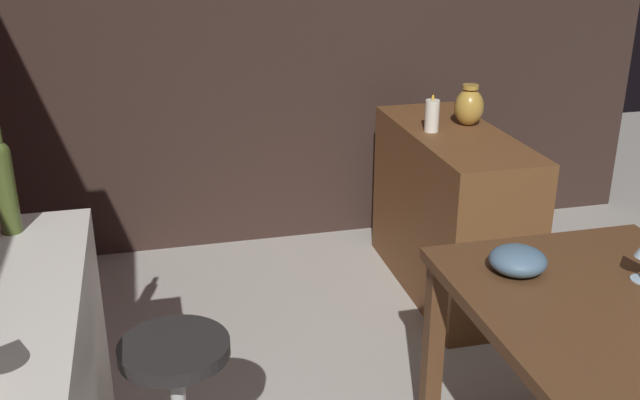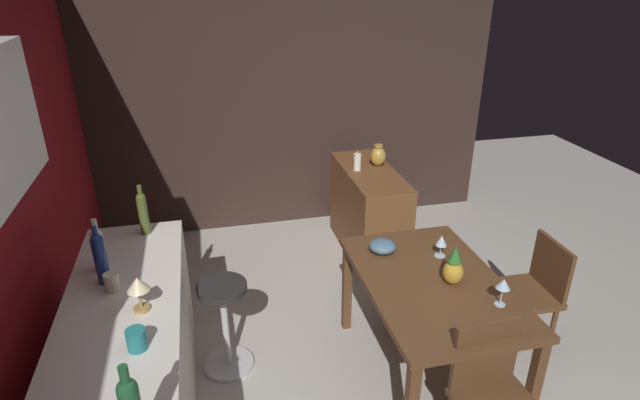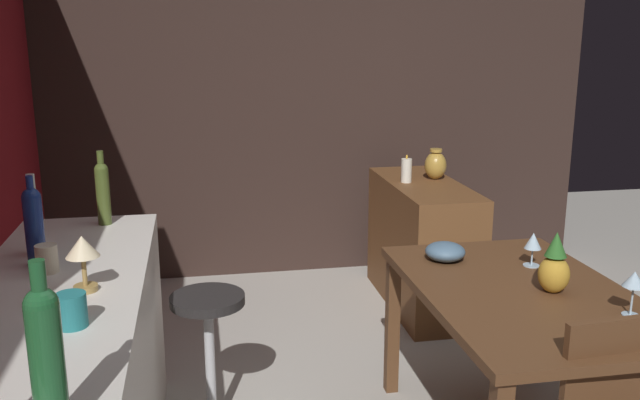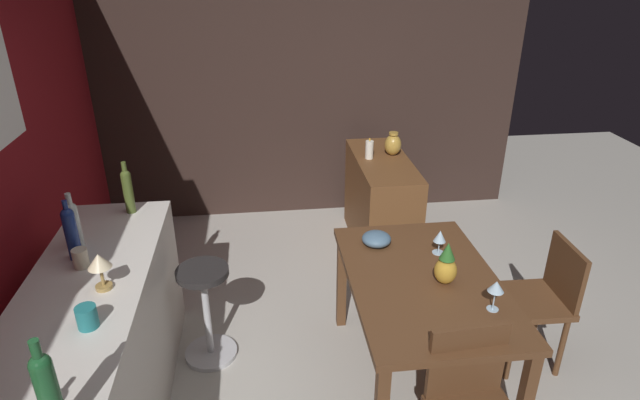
% 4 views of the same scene
% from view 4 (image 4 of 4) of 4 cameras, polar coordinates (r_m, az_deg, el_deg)
% --- Properties ---
extents(ground_plane, '(9.00, 9.00, 0.00)m').
position_cam_4_polar(ground_plane, '(3.37, 5.70, -19.97)').
color(ground_plane, '#B7B2A8').
extents(wall_side_right, '(0.10, 4.40, 2.60)m').
position_cam_4_polar(wall_side_right, '(4.98, -3.46, 12.67)').
color(wall_side_right, '#33231E').
rests_on(wall_side_right, ground_plane).
extents(dining_table, '(1.28, 0.83, 0.74)m').
position_cam_4_polar(dining_table, '(3.07, 11.03, -9.76)').
color(dining_table, '#56351E').
rests_on(dining_table, ground_plane).
extents(kitchen_counter, '(2.10, 0.60, 0.90)m').
position_cam_4_polar(kitchen_counter, '(3.05, -23.31, -16.60)').
color(kitchen_counter, silver).
rests_on(kitchen_counter, ground_plane).
extents(sideboard_cabinet, '(1.10, 0.44, 0.82)m').
position_cam_4_polar(sideboard_cabinet, '(4.59, 6.57, -0.41)').
color(sideboard_cabinet, brown).
rests_on(sideboard_cabinet, ground_plane).
extents(chair_by_doorway, '(0.41, 0.41, 0.83)m').
position_cam_4_polar(chair_by_doorway, '(3.54, 22.81, -9.67)').
color(chair_by_doorway, '#56351E').
rests_on(chair_by_doorway, ground_plane).
extents(bar_stool, '(0.34, 0.34, 0.66)m').
position_cam_4_polar(bar_stool, '(3.44, -12.17, -11.65)').
color(bar_stool, '#262323').
rests_on(bar_stool, ground_plane).
extents(wine_glass_left, '(0.08, 0.08, 0.17)m').
position_cam_4_polar(wine_glass_left, '(2.80, 18.52, -8.95)').
color(wine_glass_left, silver).
rests_on(wine_glass_left, dining_table).
extents(wine_glass_right, '(0.07, 0.07, 0.15)m').
position_cam_4_polar(wine_glass_right, '(3.22, 12.84, -3.92)').
color(wine_glass_right, silver).
rests_on(wine_glass_right, dining_table).
extents(pineapple_centerpiece, '(0.12, 0.12, 0.25)m').
position_cam_4_polar(pineapple_centerpiece, '(2.95, 13.48, -6.95)').
color(pineapple_centerpiece, gold).
rests_on(pineapple_centerpiece, dining_table).
extents(fruit_bowl, '(0.18, 0.18, 0.08)m').
position_cam_4_polar(fruit_bowl, '(3.28, 6.13, -4.20)').
color(fruit_bowl, slate).
rests_on(fruit_bowl, dining_table).
extents(wine_bottle_clear, '(0.07, 0.07, 0.32)m').
position_cam_4_polar(wine_bottle_clear, '(3.18, -25.10, -2.18)').
color(wine_bottle_clear, silver).
rests_on(wine_bottle_clear, kitchen_counter).
extents(wine_bottle_green, '(0.07, 0.07, 0.39)m').
position_cam_4_polar(wine_bottle_green, '(2.04, -27.37, -17.87)').
color(wine_bottle_green, '#1E592D').
rests_on(wine_bottle_green, kitchen_counter).
extents(wine_bottle_cobalt, '(0.07, 0.07, 0.34)m').
position_cam_4_polar(wine_bottle_cobalt, '(3.05, -25.34, -3.09)').
color(wine_bottle_cobalt, navy).
rests_on(wine_bottle_cobalt, kitchen_counter).
extents(wine_bottle_olive, '(0.06, 0.06, 0.34)m').
position_cam_4_polar(wine_bottle_olive, '(3.47, -20.08, 1.11)').
color(wine_bottle_olive, '#475623').
rests_on(wine_bottle_olive, kitchen_counter).
extents(cup_teal, '(0.13, 0.09, 0.10)m').
position_cam_4_polar(cup_teal, '(2.55, -23.89, -11.48)').
color(cup_teal, teal).
rests_on(cup_teal, kitchen_counter).
extents(cup_cream, '(0.11, 0.08, 0.10)m').
position_cam_4_polar(cup_cream, '(3.01, -24.47, -5.74)').
color(cup_cream, beige).
rests_on(cup_cream, kitchen_counter).
extents(counter_lamp, '(0.11, 0.11, 0.19)m').
position_cam_4_polar(counter_lamp, '(2.74, -22.75, -6.45)').
color(counter_lamp, '#A58447').
rests_on(counter_lamp, kitchen_counter).
extents(pillar_candle_tall, '(0.07, 0.07, 0.18)m').
position_cam_4_polar(pillar_candle_tall, '(4.41, 5.36, 5.44)').
color(pillar_candle_tall, white).
rests_on(pillar_candle_tall, sideboard_cabinet).
extents(vase_brass, '(0.14, 0.14, 0.20)m').
position_cam_4_polar(vase_brass, '(4.51, 7.90, 5.98)').
color(vase_brass, '#B78C38').
rests_on(vase_brass, sideboard_cabinet).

